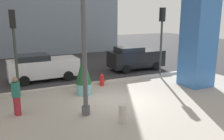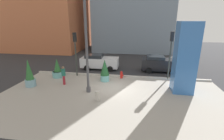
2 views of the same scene
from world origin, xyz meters
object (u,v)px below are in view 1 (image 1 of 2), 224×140
(fire_hydrant, at_px, (102,80))
(car_far_lane, at_px, (43,67))
(art_pillar_blue, at_px, (198,40))
(concrete_bollard, at_px, (123,114))
(traffic_light_corner, at_px, (162,31))
(lamp_post, at_px, (84,27))
(car_curb_east, at_px, (135,58))
(potted_plant_by_pillar, at_px, (84,75))
(traffic_light_far_side, at_px, (14,40))
(pedestrian_on_sidewalk, at_px, (16,94))

(fire_hydrant, height_order, car_far_lane, car_far_lane)
(art_pillar_blue, bearing_deg, fire_hydrant, 155.66)
(concrete_bollard, relative_size, traffic_light_corner, 0.16)
(traffic_light_corner, relative_size, car_far_lane, 1.05)
(fire_hydrant, distance_m, car_far_lane, 4.18)
(fire_hydrant, bearing_deg, art_pillar_blue, -24.34)
(lamp_post, xyz_separation_m, fire_hydrant, (2.35, 3.67, -3.43))
(traffic_light_corner, bearing_deg, car_curb_east, 100.68)
(lamp_post, distance_m, potted_plant_by_pillar, 3.89)
(traffic_light_corner, xyz_separation_m, car_curb_east, (-0.48, 2.52, -2.22))
(fire_hydrant, relative_size, traffic_light_far_side, 0.17)
(fire_hydrant, bearing_deg, lamp_post, -122.58)
(art_pillar_blue, height_order, concrete_bollard, art_pillar_blue)
(car_far_lane, bearing_deg, car_curb_east, 0.15)
(fire_hydrant, height_order, traffic_light_corner, traffic_light_corner)
(lamp_post, height_order, concrete_bollard, lamp_post)
(car_far_lane, bearing_deg, fire_hydrant, -44.29)
(lamp_post, distance_m, car_far_lane, 7.21)
(art_pillar_blue, relative_size, fire_hydrant, 7.46)
(art_pillar_blue, height_order, potted_plant_by_pillar, art_pillar_blue)
(traffic_light_corner, height_order, car_curb_east, traffic_light_corner)
(fire_hydrant, relative_size, car_far_lane, 0.17)
(potted_plant_by_pillar, xyz_separation_m, traffic_light_corner, (6.09, 1.41, 2.07))
(art_pillar_blue, distance_m, traffic_light_far_side, 10.23)
(potted_plant_by_pillar, bearing_deg, concrete_bollard, -86.13)
(car_far_lane, bearing_deg, lamp_post, -84.57)
(potted_plant_by_pillar, distance_m, concrete_bollard, 4.08)
(lamp_post, bearing_deg, concrete_bollard, -50.71)
(lamp_post, relative_size, art_pillar_blue, 1.39)
(traffic_light_corner, bearing_deg, car_far_lane, 161.65)
(fire_hydrant, xyz_separation_m, concrete_bollard, (-1.24, -5.03, 0.01))
(fire_hydrant, xyz_separation_m, pedestrian_on_sidewalk, (-5.02, -2.44, 0.59))
(art_pillar_blue, relative_size, car_curb_east, 1.31)
(fire_hydrant, relative_size, traffic_light_corner, 0.16)
(potted_plant_by_pillar, distance_m, car_curb_east, 6.86)
(fire_hydrant, xyz_separation_m, car_far_lane, (-2.97, 2.90, 0.52))
(traffic_light_far_side, height_order, car_far_lane, traffic_light_far_side)
(traffic_light_corner, xyz_separation_m, car_far_lane, (-7.55, 2.51, -2.26))
(traffic_light_far_side, relative_size, car_far_lane, 1.01)
(fire_hydrant, bearing_deg, car_far_lane, 135.71)
(art_pillar_blue, height_order, fire_hydrant, art_pillar_blue)
(art_pillar_blue, relative_size, traffic_light_corner, 1.20)
(potted_plant_by_pillar, relative_size, traffic_light_corner, 0.46)
(lamp_post, relative_size, car_far_lane, 1.74)
(fire_hydrant, distance_m, traffic_light_corner, 5.37)
(art_pillar_blue, distance_m, fire_hydrant, 6.20)
(car_far_lane, bearing_deg, traffic_light_far_side, -122.10)
(potted_plant_by_pillar, relative_size, concrete_bollard, 2.85)
(traffic_light_corner, distance_m, car_curb_east, 3.39)
(pedestrian_on_sidewalk, bearing_deg, concrete_bollard, -34.36)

